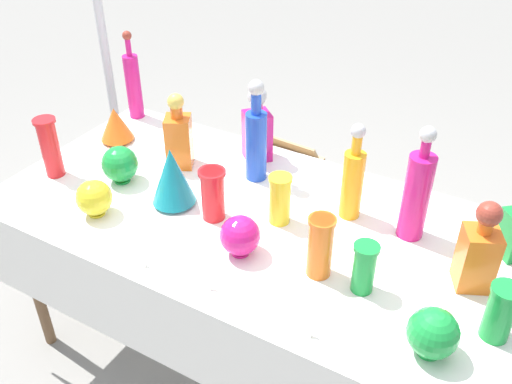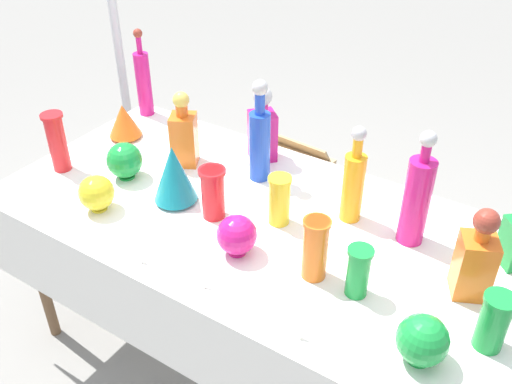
{
  "view_description": "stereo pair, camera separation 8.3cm",
  "coord_description": "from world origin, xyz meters",
  "px_view_note": "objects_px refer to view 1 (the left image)",
  "views": [
    {
      "loc": [
        0.79,
        -1.36,
        1.94
      ],
      "look_at": [
        0.0,
        0.0,
        0.86
      ],
      "focal_mm": 40.0,
      "sensor_mm": 36.0,
      "label": 1
    },
    {
      "loc": [
        0.86,
        -1.32,
        1.94
      ],
      "look_at": [
        0.0,
        0.0,
        0.86
      ],
      "focal_mm": 40.0,
      "sensor_mm": 36.0,
      "label": 2
    }
  ],
  "objects_px": {
    "square_decanter_0": "(479,251)",
    "round_bowl_0": "(433,333)",
    "tall_bottle_2": "(417,193)",
    "fluted_vase_0": "(116,124)",
    "slender_vase_5": "(364,266)",
    "round_bowl_2": "(240,236)",
    "square_decanter_3": "(179,136)",
    "slender_vase_2": "(213,193)",
    "tall_bottle_0": "(133,84)",
    "slender_vase_4": "(280,198)",
    "canopy_pole": "(100,16)",
    "square_decanter_1": "(257,129)",
    "slender_vase_3": "(501,311)",
    "round_bowl_3": "(120,164)",
    "slender_vase_0": "(50,146)",
    "cardboard_box_behind_left": "(281,179)",
    "round_bowl_1": "(94,198)",
    "tall_bottle_3": "(353,179)",
    "fluted_vase_1": "(172,176)",
    "slender_vase_1": "(320,245)",
    "tall_bottle_1": "(256,139)"
  },
  "relations": [
    {
      "from": "tall_bottle_3",
      "to": "tall_bottle_2",
      "type": "bearing_deg",
      "value": -0.2
    },
    {
      "from": "tall_bottle_3",
      "to": "canopy_pole",
      "type": "bearing_deg",
      "value": 164.59
    },
    {
      "from": "square_decanter_1",
      "to": "round_bowl_3",
      "type": "relative_size",
      "value": 2.14
    },
    {
      "from": "round_bowl_0",
      "to": "round_bowl_2",
      "type": "relative_size",
      "value": 1.05
    },
    {
      "from": "slender_vase_4",
      "to": "round_bowl_2",
      "type": "height_order",
      "value": "slender_vase_4"
    },
    {
      "from": "square_decanter_3",
      "to": "slender_vase_5",
      "type": "relative_size",
      "value": 1.86
    },
    {
      "from": "tall_bottle_0",
      "to": "square_decanter_0",
      "type": "height_order",
      "value": "tall_bottle_0"
    },
    {
      "from": "square_decanter_3",
      "to": "round_bowl_1",
      "type": "distance_m",
      "value": 0.42
    },
    {
      "from": "slender_vase_3",
      "to": "slender_vase_0",
      "type": "bearing_deg",
      "value": -179.61
    },
    {
      "from": "fluted_vase_1",
      "to": "round_bowl_3",
      "type": "xyz_separation_m",
      "value": [
        -0.26,
        0.02,
        -0.04
      ]
    },
    {
      "from": "round_bowl_3",
      "to": "square_decanter_3",
      "type": "bearing_deg",
      "value": 59.12
    },
    {
      "from": "square_decanter_0",
      "to": "canopy_pole",
      "type": "distance_m",
      "value": 1.97
    },
    {
      "from": "fluted_vase_0",
      "to": "canopy_pole",
      "type": "height_order",
      "value": "canopy_pole"
    },
    {
      "from": "slender_vase_3",
      "to": "canopy_pole",
      "type": "height_order",
      "value": "canopy_pole"
    },
    {
      "from": "round_bowl_1",
      "to": "canopy_pole",
      "type": "height_order",
      "value": "canopy_pole"
    },
    {
      "from": "square_decanter_1",
      "to": "slender_vase_2",
      "type": "relative_size",
      "value": 1.63
    },
    {
      "from": "slender_vase_4",
      "to": "slender_vase_1",
      "type": "bearing_deg",
      "value": -37.09
    },
    {
      "from": "tall_bottle_2",
      "to": "slender_vase_2",
      "type": "bearing_deg",
      "value": -158.17
    },
    {
      "from": "square_decanter_3",
      "to": "slender_vase_2",
      "type": "bearing_deg",
      "value": -36.15
    },
    {
      "from": "slender_vase_5",
      "to": "cardboard_box_behind_left",
      "type": "relative_size",
      "value": 0.38
    },
    {
      "from": "tall_bottle_3",
      "to": "slender_vase_4",
      "type": "relative_size",
      "value": 1.97
    },
    {
      "from": "round_bowl_0",
      "to": "square_decanter_0",
      "type": "bearing_deg",
      "value": 84.01
    },
    {
      "from": "tall_bottle_0",
      "to": "square_decanter_1",
      "type": "bearing_deg",
      "value": -3.82
    },
    {
      "from": "tall_bottle_2",
      "to": "round_bowl_3",
      "type": "bearing_deg",
      "value": -167.48
    },
    {
      "from": "square_decanter_0",
      "to": "round_bowl_0",
      "type": "bearing_deg",
      "value": -95.99
    },
    {
      "from": "tall_bottle_1",
      "to": "tall_bottle_3",
      "type": "relative_size",
      "value": 1.13
    },
    {
      "from": "fluted_vase_0",
      "to": "round_bowl_1",
      "type": "height_order",
      "value": "fluted_vase_0"
    },
    {
      "from": "square_decanter_0",
      "to": "square_decanter_1",
      "type": "relative_size",
      "value": 0.96
    },
    {
      "from": "tall_bottle_3",
      "to": "round_bowl_1",
      "type": "relative_size",
      "value": 2.67
    },
    {
      "from": "tall_bottle_0",
      "to": "slender_vase_0",
      "type": "xyz_separation_m",
      "value": [
        0.05,
        -0.54,
        -0.03
      ]
    },
    {
      "from": "tall_bottle_3",
      "to": "slender_vase_4",
      "type": "bearing_deg",
      "value": -141.47
    },
    {
      "from": "slender_vase_5",
      "to": "slender_vase_1",
      "type": "bearing_deg",
      "value": -179.75
    },
    {
      "from": "round_bowl_1",
      "to": "round_bowl_2",
      "type": "relative_size",
      "value": 0.97
    },
    {
      "from": "slender_vase_3",
      "to": "fluted_vase_0",
      "type": "bearing_deg",
      "value": 168.98
    },
    {
      "from": "square_decanter_0",
      "to": "square_decanter_1",
      "type": "height_order",
      "value": "square_decanter_1"
    },
    {
      "from": "square_decanter_0",
      "to": "round_bowl_1",
      "type": "xyz_separation_m",
      "value": [
        -1.2,
        -0.3,
        -0.06
      ]
    },
    {
      "from": "slender_vase_4",
      "to": "slender_vase_2",
      "type": "bearing_deg",
      "value": -155.69
    },
    {
      "from": "tall_bottle_0",
      "to": "slender_vase_4",
      "type": "height_order",
      "value": "tall_bottle_0"
    },
    {
      "from": "round_bowl_1",
      "to": "square_decanter_3",
      "type": "bearing_deg",
      "value": 81.79
    },
    {
      "from": "tall_bottle_0",
      "to": "slender_vase_0",
      "type": "height_order",
      "value": "tall_bottle_0"
    },
    {
      "from": "square_decanter_1",
      "to": "slender_vase_5",
      "type": "distance_m",
      "value": 0.8
    },
    {
      "from": "slender_vase_5",
      "to": "round_bowl_2",
      "type": "relative_size",
      "value": 1.2
    },
    {
      "from": "square_decanter_1",
      "to": "canopy_pole",
      "type": "bearing_deg",
      "value": 166.94
    },
    {
      "from": "slender_vase_5",
      "to": "round_bowl_3",
      "type": "bearing_deg",
      "value": 174.75
    },
    {
      "from": "fluted_vase_1",
      "to": "round_bowl_2",
      "type": "height_order",
      "value": "fluted_vase_1"
    },
    {
      "from": "fluted_vase_0",
      "to": "round_bowl_2",
      "type": "distance_m",
      "value": 0.9
    },
    {
      "from": "tall_bottle_2",
      "to": "round_bowl_1",
      "type": "xyz_separation_m",
      "value": [
        -0.97,
        -0.43,
        -0.1
      ]
    },
    {
      "from": "slender_vase_5",
      "to": "cardboard_box_behind_left",
      "type": "height_order",
      "value": "slender_vase_5"
    },
    {
      "from": "square_decanter_3",
      "to": "slender_vase_2",
      "type": "distance_m",
      "value": 0.37
    },
    {
      "from": "tall_bottle_2",
      "to": "fluted_vase_0",
      "type": "xyz_separation_m",
      "value": [
        -1.25,
        -0.0,
        -0.09
      ]
    }
  ]
}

